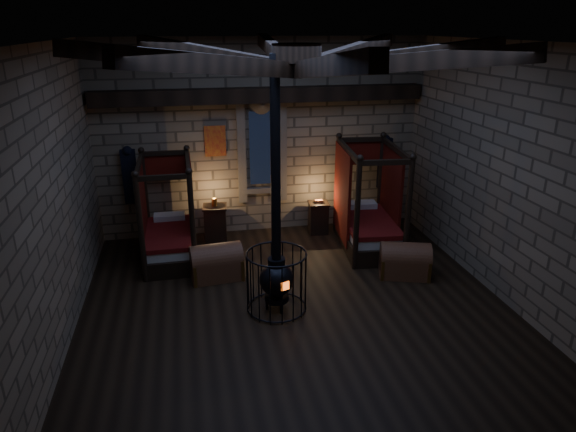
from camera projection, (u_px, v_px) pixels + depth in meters
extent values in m
cube|color=black|center=(295.00, 305.00, 8.62)|extent=(7.00, 7.00, 0.01)
cube|color=#847054|center=(262.00, 139.00, 11.09)|extent=(7.00, 0.02, 4.20)
cube|color=#847054|center=(377.00, 297.00, 4.67)|extent=(7.00, 0.02, 4.20)
cube|color=#847054|center=(54.00, 200.00, 7.23)|extent=(0.02, 7.00, 4.20)
cube|color=#847054|center=(501.00, 173.00, 8.53)|extent=(0.02, 7.00, 4.20)
cube|color=black|center=(297.00, 41.00, 7.14)|extent=(7.00, 7.00, 0.01)
cube|color=black|center=(262.00, 95.00, 10.59)|extent=(6.86, 0.35, 0.30)
cylinder|color=black|center=(297.00, 53.00, 7.19)|extent=(0.70, 0.70, 0.25)
cube|color=black|center=(262.00, 148.00, 11.12)|extent=(0.55, 0.04, 1.60)
cube|color=maroon|center=(215.00, 141.00, 10.87)|extent=(0.45, 0.03, 0.65)
cube|color=black|center=(130.00, 177.00, 10.65)|extent=(0.30, 0.10, 1.15)
cube|color=black|center=(384.00, 163.00, 11.69)|extent=(0.30, 0.10, 1.15)
cube|color=black|center=(171.00, 251.00, 10.28)|extent=(0.99, 1.89, 0.33)
cube|color=beige|center=(170.00, 239.00, 10.19)|extent=(0.88, 1.75, 0.20)
cube|color=maroon|center=(170.00, 233.00, 10.15)|extent=(0.93, 1.78, 0.09)
cube|color=beige|center=(169.00, 217.00, 10.75)|extent=(0.64, 0.32, 0.13)
cube|color=#5F1108|center=(165.00, 166.00, 10.61)|extent=(1.00, 0.05, 0.50)
cylinder|color=black|center=(141.00, 231.00, 9.07)|extent=(0.10, 0.10, 2.00)
cylinder|color=black|center=(146.00, 199.00, 10.73)|extent=(0.10, 0.10, 2.00)
cylinder|color=black|center=(193.00, 227.00, 9.24)|extent=(0.10, 0.10, 2.00)
cylinder|color=black|center=(190.00, 196.00, 10.91)|extent=(0.10, 0.10, 2.00)
cube|color=#5F1108|center=(143.00, 207.00, 10.13)|extent=(0.06, 1.36, 1.77)
cube|color=#5F1108|center=(192.00, 203.00, 10.31)|extent=(0.06, 1.36, 1.77)
cube|color=black|center=(367.00, 239.00, 10.80)|extent=(1.25, 2.12, 0.35)
cube|color=beige|center=(368.00, 227.00, 10.70)|extent=(1.12, 1.96, 0.21)
cube|color=maroon|center=(368.00, 221.00, 10.66)|extent=(1.18, 2.00, 0.10)
cube|color=beige|center=(360.00, 205.00, 11.31)|extent=(0.71, 0.41, 0.14)
cube|color=#5F1108|center=(360.00, 153.00, 11.16)|extent=(1.07, 0.16, 0.54)
cylinder|color=black|center=(357.00, 217.00, 9.53)|extent=(0.11, 0.11, 2.14)
cylinder|color=black|center=(337.00, 186.00, 11.35)|extent=(0.11, 0.11, 2.14)
cylinder|color=black|center=(408.00, 215.00, 9.62)|extent=(0.11, 0.11, 2.14)
cylinder|color=black|center=(380.00, 184.00, 11.44)|extent=(0.11, 0.11, 2.14)
cube|color=#5F1108|center=(342.00, 193.00, 10.69)|extent=(0.21, 1.46, 1.90)
cube|color=#5F1108|center=(390.00, 192.00, 10.79)|extent=(0.21, 1.46, 1.90)
cube|color=brown|center=(217.00, 268.00, 9.48)|extent=(0.98, 0.66, 0.39)
cylinder|color=brown|center=(216.00, 259.00, 9.42)|extent=(0.98, 0.66, 0.57)
cube|color=olive|center=(193.00, 271.00, 9.36)|extent=(0.12, 0.59, 0.41)
cube|color=olive|center=(240.00, 265.00, 9.60)|extent=(0.12, 0.59, 0.41)
cube|color=brown|center=(404.00, 266.00, 9.58)|extent=(1.03, 0.80, 0.38)
cylinder|color=brown|center=(405.00, 257.00, 9.51)|extent=(1.03, 0.80, 0.55)
cube|color=olive|center=(382.00, 265.00, 9.61)|extent=(0.22, 0.57, 0.40)
cube|color=olive|center=(427.00, 267.00, 9.54)|extent=(0.22, 0.57, 0.40)
cube|color=black|center=(216.00, 224.00, 11.03)|extent=(0.50, 0.48, 0.76)
cube|color=black|center=(215.00, 207.00, 10.89)|extent=(0.54, 0.52, 0.04)
cylinder|color=olive|center=(214.00, 202.00, 10.85)|extent=(0.11, 0.11, 0.17)
cube|color=black|center=(318.00, 218.00, 11.50)|extent=(0.43, 0.42, 0.67)
cube|color=black|center=(319.00, 203.00, 11.37)|extent=(0.48, 0.46, 0.04)
cube|color=brown|center=(319.00, 201.00, 11.35)|extent=(0.18, 0.14, 0.05)
cylinder|color=black|center=(277.00, 297.00, 8.42)|extent=(0.40, 0.40, 0.10)
sphere|color=black|center=(277.00, 279.00, 8.31)|extent=(0.56, 0.56, 0.56)
cylinder|color=black|center=(276.00, 262.00, 8.20)|extent=(0.28, 0.28, 0.14)
cube|color=#FF5914|center=(285.00, 286.00, 8.09)|extent=(0.14, 0.07, 0.14)
cylinder|color=black|center=(276.00, 164.00, 7.63)|extent=(0.15, 0.15, 3.15)
torus|color=black|center=(277.00, 307.00, 8.49)|extent=(0.99, 0.99, 0.03)
torus|color=black|center=(276.00, 254.00, 8.15)|extent=(0.99, 0.99, 0.03)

